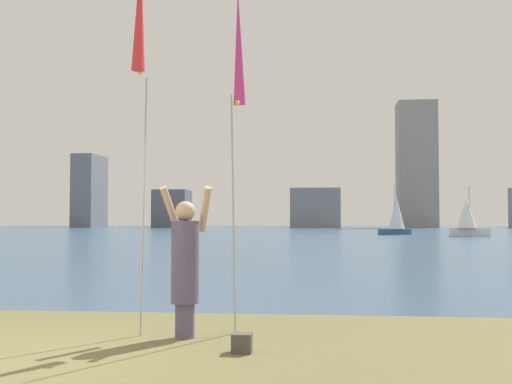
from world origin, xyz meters
name	(u,v)px	position (x,y,z in m)	size (l,w,h in m)	color
ground	(284,235)	(0.00, 50.95, -0.06)	(120.00, 138.00, 0.12)	brown
person	(185,263)	(1.60, 1.34, 0.89)	(0.66, 0.49, 1.81)	#594C72
kite_flag_left	(140,16)	(1.04, 1.26, 3.85)	(0.16, 0.47, 4.74)	#B2B2B7
kite_flag_right	(239,54)	(2.15, 1.95, 3.55)	(0.16, 0.86, 4.39)	#B2B2B7
bag	(242,343)	(2.37, 0.59, 0.10)	(0.21, 0.19, 0.20)	#4C4742
sailboat_0	(396,216)	(9.99, 50.72, 1.62)	(2.97, 2.03, 4.58)	#2D6084
sailboat_3	(467,217)	(14.70, 44.45, 1.58)	(3.09, 1.57, 3.98)	white
skyline_tower_0	(90,191)	(-34.38, 93.20, 5.88)	(3.48, 7.90, 11.77)	slate
skyline_tower_1	(172,209)	(-20.44, 92.70, 3.00)	(5.39, 5.75, 6.00)	#565B66
skyline_tower_2	(315,208)	(2.53, 92.73, 3.11)	(7.83, 3.40, 6.21)	gray
skyline_tower_3	(416,165)	(18.63, 95.54, 10.00)	(5.99, 5.40, 20.01)	gray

